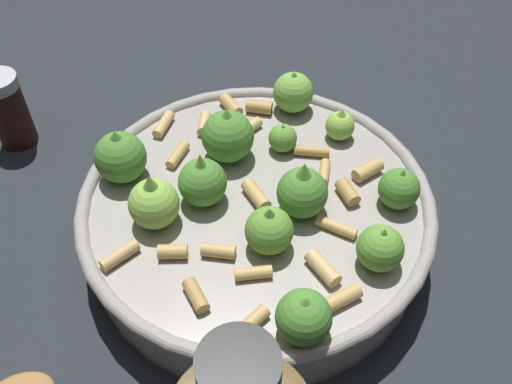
{
  "coord_description": "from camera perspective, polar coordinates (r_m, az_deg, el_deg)",
  "views": [
    {
      "loc": [
        0.01,
        -0.33,
        0.42
      ],
      "look_at": [
        0.0,
        0.0,
        0.06
      ],
      "focal_mm": 40.18,
      "sensor_mm": 36.0,
      "label": 1
    }
  ],
  "objects": [
    {
      "name": "pepper_shaker",
      "position": [
        0.65,
        -23.44,
        7.49
      ],
      "size": [
        0.04,
        0.04,
        0.08
      ],
      "color": "#33140F",
      "rests_on": "ground"
    },
    {
      "name": "ground_plane",
      "position": [
        0.54,
        0.0,
        -4.62
      ],
      "size": [
        2.4,
        2.4,
        0.0
      ],
      "primitive_type": "plane",
      "color": "#23282D"
    },
    {
      "name": "cooking_pan",
      "position": [
        0.51,
        -0.06,
        -1.97
      ],
      "size": [
        0.31,
        0.31,
        0.11
      ],
      "color": "#9E9993",
      "rests_on": "ground"
    }
  ]
}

